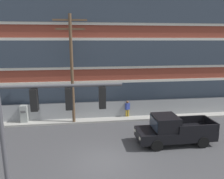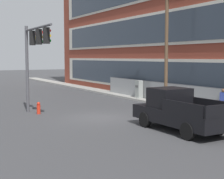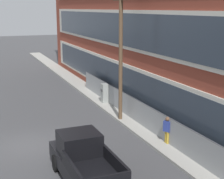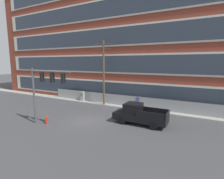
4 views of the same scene
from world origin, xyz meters
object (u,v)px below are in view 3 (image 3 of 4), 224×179
object	(u,v)px
pickup_truck_black	(84,161)
pedestrian_near_cabinet	(167,129)
electrical_cabinet	(105,94)
utility_pole_near_corner	(121,45)

from	to	relation	value
pickup_truck_black	pedestrian_near_cabinet	world-z (taller)	pickup_truck_black
electrical_cabinet	pedestrian_near_cabinet	bearing A→B (deg)	1.28
utility_pole_near_corner	electrical_cabinet	xyz separation A→B (m)	(-4.31, 0.49, -4.32)
pickup_truck_black	electrical_cabinet	distance (m)	12.60
pickup_truck_black	electrical_cabinet	size ratio (longest dim) A/B	3.32
pickup_truck_black	electrical_cabinet	xyz separation A→B (m)	(-11.42, 5.31, -0.14)
utility_pole_near_corner	pickup_truck_black	bearing A→B (deg)	-34.17
utility_pole_near_corner	pedestrian_near_cabinet	xyz separation A→B (m)	(4.94, 0.69, -4.18)
utility_pole_near_corner	pedestrian_near_cabinet	world-z (taller)	utility_pole_near_corner
pickup_truck_black	utility_pole_near_corner	bearing A→B (deg)	145.83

